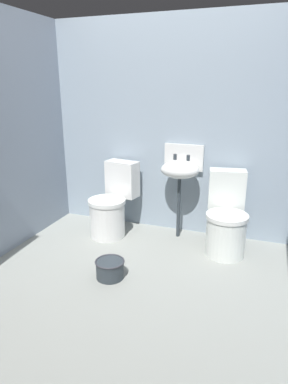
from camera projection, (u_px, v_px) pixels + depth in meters
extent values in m
cube|color=gray|center=(133.00, 283.00, 2.92)|extent=(3.10, 2.73, 0.08)
cube|color=#8B9CAB|center=(173.00, 129.00, 3.65)|extent=(3.10, 0.10, 2.27)
cylinder|color=silver|center=(107.00, 220.00, 3.69)|extent=(0.45, 0.45, 0.38)
cylinder|color=white|center=(107.00, 201.00, 3.63)|extent=(0.47, 0.47, 0.04)
cube|color=silver|center=(122.00, 179.00, 3.82)|extent=(0.39, 0.25, 0.40)
cylinder|color=silver|center=(226.00, 237.00, 3.28)|extent=(0.44, 0.44, 0.38)
cylinder|color=white|center=(227.00, 216.00, 3.22)|extent=(0.46, 0.46, 0.04)
cube|color=silver|center=(227.00, 189.00, 3.45)|extent=(0.39, 0.24, 0.40)
cylinder|color=#2E363C|center=(179.00, 208.00, 3.64)|extent=(0.04, 0.04, 0.66)
ellipsoid|color=silver|center=(180.00, 170.00, 3.51)|extent=(0.40, 0.32, 0.18)
cube|color=silver|center=(184.00, 157.00, 3.63)|extent=(0.42, 0.04, 0.28)
cylinder|color=#2E363C|center=(175.00, 157.00, 3.55)|extent=(0.04, 0.04, 0.06)
cylinder|color=#2E363C|center=(188.00, 158.00, 3.50)|extent=(0.04, 0.04, 0.06)
cylinder|color=#2E363C|center=(110.00, 269.00, 2.92)|extent=(0.24, 0.24, 0.15)
torus|color=#34353C|center=(110.00, 261.00, 2.90)|extent=(0.26, 0.26, 0.02)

